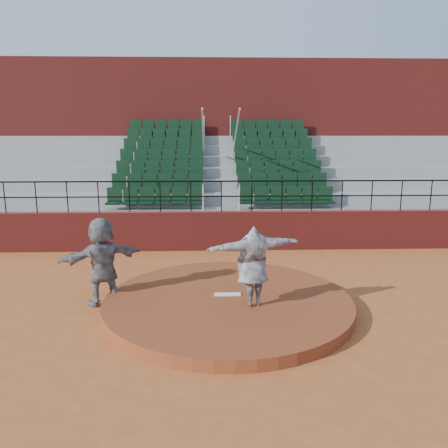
{
  "coord_description": "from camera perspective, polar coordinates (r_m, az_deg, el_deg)",
  "views": [
    {
      "loc": [
        -0.41,
        -9.17,
        3.86
      ],
      "look_at": [
        0.0,
        2.5,
        1.4
      ],
      "focal_mm": 35.0,
      "sensor_mm": 36.0,
      "label": 1
    }
  ],
  "objects": [
    {
      "name": "wall_railing",
      "position": [
        14.3,
        -0.35,
        4.54
      ],
      "size": [
        24.04,
        0.05,
        1.03
      ],
      "color": "black",
      "rests_on": "boundary_wall"
    },
    {
      "name": "boundary_wall",
      "position": [
        14.54,
        -0.34,
        -0.86
      ],
      "size": [
        24.0,
        0.3,
        1.3
      ],
      "primitive_type": "cube",
      "color": "maroon",
      "rests_on": "ground"
    },
    {
      "name": "ground",
      "position": [
        9.96,
        0.51,
        -10.91
      ],
      "size": [
        90.0,
        90.0,
        0.0
      ],
      "primitive_type": "plane",
      "color": "#AE5727",
      "rests_on": "ground"
    },
    {
      "name": "pitching_rubber",
      "position": [
        10.0,
        0.48,
        -9.17
      ],
      "size": [
        0.6,
        0.15,
        0.03
      ],
      "primitive_type": "cube",
      "color": "white",
      "rests_on": "pitchers_mound"
    },
    {
      "name": "fielder",
      "position": [
        10.28,
        -15.61,
        -4.66
      ],
      "size": [
        1.93,
        1.42,
        2.02
      ],
      "primitive_type": "imported",
      "rotation": [
        0.0,
        0.0,
        3.64
      ],
      "color": "black",
      "rests_on": "ground"
    },
    {
      "name": "pitchers_mound",
      "position": [
        9.91,
        0.51,
        -10.24
      ],
      "size": [
        5.5,
        5.5,
        0.25
      ],
      "primitive_type": "cylinder",
      "color": "brown",
      "rests_on": "ground"
    },
    {
      "name": "press_box_facade",
      "position": [
        21.78,
        -0.95,
        11.07
      ],
      "size": [
        24.0,
        3.0,
        7.1
      ],
      "primitive_type": "cube",
      "color": "maroon",
      "rests_on": "ground"
    },
    {
      "name": "pitcher",
      "position": [
        9.22,
        3.77,
        -5.51
      ],
      "size": [
        2.18,
        1.2,
        1.71
      ],
      "primitive_type": "imported",
      "rotation": [
        0.0,
        0.0,
        3.46
      ],
      "color": "black",
      "rests_on": "pitchers_mound"
    },
    {
      "name": "seating_deck",
      "position": [
        17.99,
        -0.69,
        4.16
      ],
      "size": [
        24.0,
        5.97,
        4.63
      ],
      "color": "gray",
      "rests_on": "ground"
    }
  ]
}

